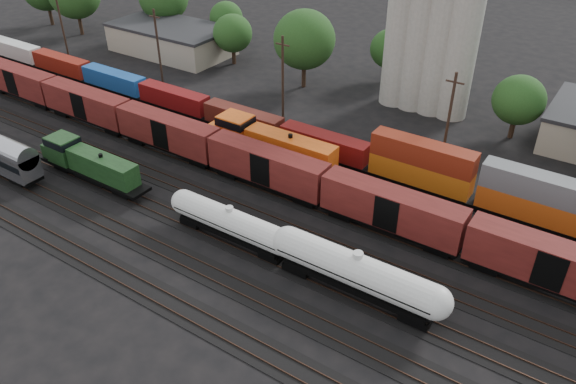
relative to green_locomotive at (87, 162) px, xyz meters
The scene contains 12 objects.
ground 22.27m from the green_locomotive, 13.06° to the left, with size 600.00×600.00×0.00m, color black.
tracks 22.26m from the green_locomotive, 13.06° to the left, with size 180.00×33.20×0.20m.
green_locomotive is the anchor object (origin of this frame).
tank_car_a 21.47m from the green_locomotive, ahead, with size 15.02×2.69×3.94m.
tank_car_b 35.61m from the green_locomotive, ahead, with size 17.42×3.12×4.57m.
orange_locomotive 21.50m from the green_locomotive, 44.23° to the left, with size 19.70×3.28×4.93m.
boxcar_string 35.75m from the green_locomotive, 16.25° to the left, with size 169.00×2.90×4.20m.
container_wall 35.92m from the green_locomotive, 33.83° to the left, with size 161.82×2.60×5.80m.
grain_silo 48.74m from the green_locomotive, 58.79° to the left, with size 13.40×5.00×29.00m.
industrial_sheds 49.14m from the green_locomotive, 55.00° to the left, with size 119.38×17.26×5.10m.
tree_band 47.25m from the green_locomotive, 57.70° to the left, with size 165.15×21.62×13.87m.
utility_poles 34.75m from the green_locomotive, 51.39° to the left, with size 122.20×0.36×12.00m.
Camera 1 is at (29.74, -39.45, 35.43)m, focal length 35.00 mm.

